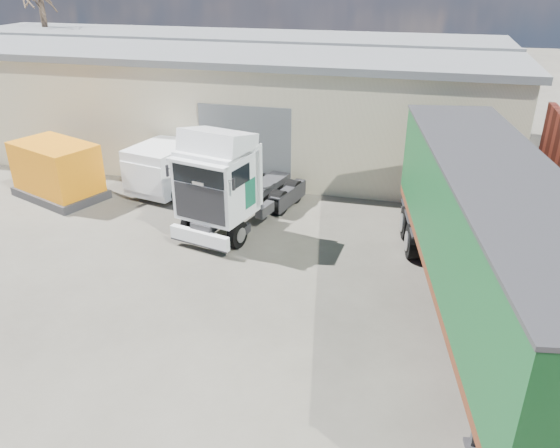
% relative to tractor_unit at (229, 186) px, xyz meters
% --- Properties ---
extents(ground, '(120.00, 120.00, 0.00)m').
position_rel_tractor_unit_xyz_m(ground, '(1.33, -5.97, -1.68)').
color(ground, '#27251F').
rests_on(ground, ground).
extents(warehouse, '(30.60, 12.60, 5.42)m').
position_rel_tractor_unit_xyz_m(warehouse, '(-4.67, 10.03, 0.99)').
color(warehouse, beige).
rests_on(warehouse, ground).
extents(tractor_unit, '(3.59, 6.25, 3.99)m').
position_rel_tractor_unit_xyz_m(tractor_unit, '(0.00, 0.00, 0.00)').
color(tractor_unit, black).
rests_on(tractor_unit, ground).
extents(box_trailer, '(4.86, 13.57, 4.42)m').
position_rel_tractor_unit_xyz_m(box_trailer, '(8.28, -3.95, 1.02)').
color(box_trailer, '#2D2D30').
rests_on(box_trailer, ground).
extents(panel_van, '(3.16, 5.45, 2.09)m').
position_rel_tractor_unit_xyz_m(panel_van, '(-3.62, 3.57, -0.60)').
color(panel_van, black).
rests_on(panel_van, ground).
extents(orange_skip, '(4.27, 3.49, 2.30)m').
position_rel_tractor_unit_xyz_m(orange_skip, '(-7.90, 1.22, -0.67)').
color(orange_skip, '#2D2D30').
rests_on(orange_skip, ground).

